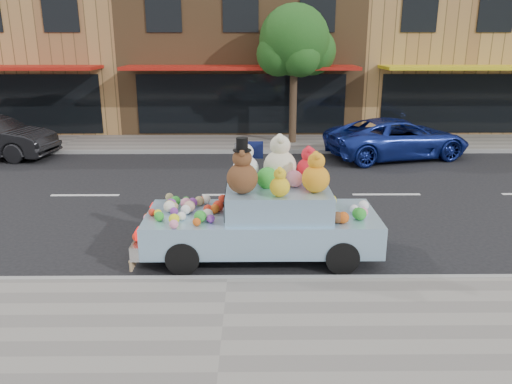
{
  "coord_description": "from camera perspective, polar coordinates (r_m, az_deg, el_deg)",
  "views": [
    {
      "loc": [
        0.42,
        -12.61,
        3.98
      ],
      "look_at": [
        0.49,
        -3.78,
        1.25
      ],
      "focal_mm": 35.0,
      "sensor_mm": 36.0,
      "label": 1
    }
  ],
  "objects": [
    {
      "name": "car_blue",
      "position": [
        17.93,
        15.85,
        5.92
      ],
      "size": [
        5.33,
        3.45,
        1.37
      ],
      "primitive_type": "imported",
      "rotation": [
        0.0,
        0.0,
        1.83
      ],
      "color": "navy",
      "rests_on": "ground"
    },
    {
      "name": "storefront_right",
      "position": [
        26.39,
        21.58,
        15.3
      ],
      "size": [
        10.0,
        9.8,
        7.3
      ],
      "color": "#AB8048",
      "rests_on": "ground"
    },
    {
      "name": "street_tree",
      "position": [
        19.23,
        4.47,
        16.27
      ],
      "size": [
        3.0,
        2.7,
        5.22
      ],
      "color": "#38281C",
      "rests_on": "ground"
    },
    {
      "name": "far_kerb",
      "position": [
        18.05,
        -1.83,
        4.63
      ],
      "size": [
        60.0,
        0.12,
        0.13
      ],
      "primitive_type": "cube",
      "color": "gray",
      "rests_on": "ground"
    },
    {
      "name": "near_kerb",
      "position": [
        8.57,
        -3.28,
        -10.04
      ],
      "size": [
        60.0,
        0.12,
        0.13
      ],
      "primitive_type": "cube",
      "color": "gray",
      "rests_on": "ground"
    },
    {
      "name": "art_car",
      "position": [
        9.35,
        0.87,
        -2.56
      ],
      "size": [
        4.49,
        1.78,
        2.35
      ],
      "rotation": [
        0.0,
        0.0,
        0.0
      ],
      "color": "black",
      "rests_on": "ground"
    },
    {
      "name": "storefront_mid",
      "position": [
        24.59,
        -1.55,
        16.38
      ],
      "size": [
        10.0,
        9.8,
        7.3
      ],
      "color": "brown",
      "rests_on": "ground"
    },
    {
      "name": "near_sidewalk",
      "position": [
        7.28,
        -3.84,
        -15.48
      ],
      "size": [
        60.0,
        3.0,
        0.12
      ],
      "primitive_type": "cube",
      "color": "gray",
      "rests_on": "ground"
    },
    {
      "name": "storefront_left",
      "position": [
        26.7,
        -24.35,
        14.99
      ],
      "size": [
        10.0,
        9.8,
        7.3
      ],
      "color": "#AB8048",
      "rests_on": "ground"
    },
    {
      "name": "far_sidewalk",
      "position": [
        19.52,
        -1.73,
        5.57
      ],
      "size": [
        60.0,
        3.0,
        0.12
      ],
      "primitive_type": "cube",
      "color": "gray",
      "rests_on": "ground"
    },
    {
      "name": "ground",
      "position": [
        13.23,
        -2.29,
        -0.35
      ],
      "size": [
        120.0,
        120.0,
        0.0
      ],
      "primitive_type": "plane",
      "color": "black",
      "rests_on": "ground"
    }
  ]
}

